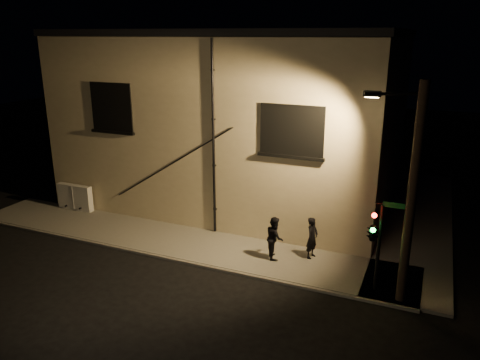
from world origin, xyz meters
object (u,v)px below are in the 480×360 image
at_px(utility_cabinet, 75,197).
at_px(pedestrian_a, 312,238).
at_px(pedestrian_b, 275,237).
at_px(traffic_signal, 373,232).
at_px(streetlamp_pole, 409,192).

distance_m(utility_cabinet, pedestrian_a, 12.33).
xyz_separation_m(pedestrian_b, traffic_signal, (3.81, -1.05, 1.33)).
bearing_deg(streetlamp_pole, pedestrian_a, 152.52).
distance_m(utility_cabinet, streetlamp_pole, 16.23).
bearing_deg(pedestrian_b, streetlamp_pole, -131.14).
distance_m(pedestrian_b, streetlamp_pole, 5.74).
bearing_deg(pedestrian_b, traffic_signal, -132.31).
height_order(utility_cabinet, streetlamp_pole, streetlamp_pole).
relative_size(utility_cabinet, streetlamp_pole, 0.27).
xyz_separation_m(pedestrian_a, pedestrian_b, (-1.35, -0.58, 0.01)).
bearing_deg(streetlamp_pole, pedestrian_b, 165.82).
xyz_separation_m(pedestrian_b, streetlamp_pole, (4.79, -1.21, 2.92)).
relative_size(utility_cabinet, traffic_signal, 0.60).
xyz_separation_m(pedestrian_a, traffic_signal, (2.46, -1.62, 1.34)).
distance_m(pedestrian_b, traffic_signal, 4.17).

